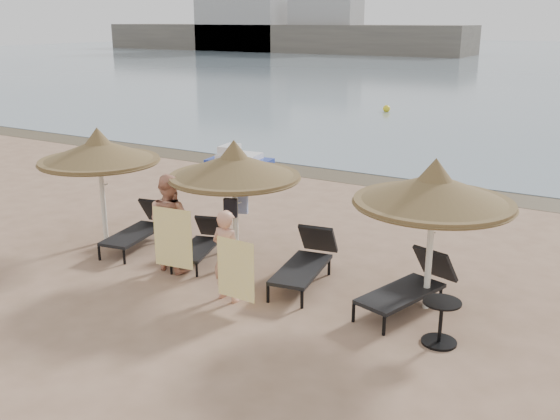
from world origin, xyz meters
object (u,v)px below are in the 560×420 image
(palapa_center, at_px, (234,167))
(lounger_near_right, at_px, (306,260))
(palapa_left, at_px, (99,152))
(lounger_far_left, at_px, (141,227))
(pedal_boat, at_px, (239,164))
(person_right, at_px, (227,248))
(person_left, at_px, (170,215))
(palapa_right, at_px, (434,190))
(side_table, at_px, (440,324))
(lounger_far_right, at_px, (411,285))
(lounger_near_left, at_px, (201,242))

(palapa_center, bearing_deg, lounger_near_right, 0.68)
(palapa_left, bearing_deg, palapa_center, 5.42)
(palapa_left, relative_size, lounger_far_left, 1.23)
(pedal_boat, bearing_deg, person_right, -63.04)
(lounger_far_left, height_order, person_left, person_left)
(palapa_right, height_order, side_table, palapa_right)
(lounger_far_right, xyz_separation_m, pedal_boat, (-7.95, 6.50, -0.08))
(palapa_center, height_order, palapa_right, palapa_right)
(palapa_left, bearing_deg, pedal_boat, 98.67)
(palapa_left, xyz_separation_m, person_right, (4.06, -1.08, -1.08))
(palapa_left, xyz_separation_m, palapa_right, (7.16, 0.37, 0.05))
(side_table, bearing_deg, person_right, -174.31)
(palapa_center, bearing_deg, palapa_left, -174.58)
(palapa_left, distance_m, person_right, 4.34)
(lounger_far_right, distance_m, side_table, 1.26)
(palapa_center, relative_size, lounger_near_left, 1.40)
(person_right, bearing_deg, person_left, -14.75)
(lounger_far_right, distance_m, pedal_boat, 10.27)
(lounger_far_right, height_order, side_table, lounger_far_right)
(lounger_far_left, bearing_deg, lounger_near_right, -8.16)
(palapa_left, distance_m, side_table, 7.94)
(lounger_near_left, bearing_deg, lounger_far_right, -16.74)
(pedal_boat, bearing_deg, palapa_left, -87.40)
(lounger_far_left, xyz_separation_m, lounger_near_right, (4.03, 0.10, 0.02))
(side_table, bearing_deg, lounger_far_right, 129.69)
(side_table, bearing_deg, person_left, 177.31)
(person_left, bearing_deg, pedal_boat, -60.56)
(lounger_near_left, height_order, lounger_near_right, lounger_near_right)
(side_table, height_order, person_right, person_right)
(palapa_right, xyz_separation_m, lounger_near_right, (-2.30, -0.04, -1.66))
(palapa_left, relative_size, lounger_near_right, 1.19)
(palapa_left, height_order, person_left, palapa_left)
(lounger_far_right, bearing_deg, palapa_left, -161.53)
(lounger_far_left, relative_size, lounger_near_right, 0.96)
(lounger_near_left, xyz_separation_m, lounger_near_right, (2.41, 0.07, 0.07))
(palapa_center, height_order, person_left, palapa_center)
(lounger_far_left, height_order, lounger_near_right, lounger_near_right)
(lounger_near_right, distance_m, person_left, 2.78)
(person_left, height_order, person_right, person_left)
(side_table, relative_size, pedal_boat, 0.34)
(palapa_center, xyz_separation_m, lounger_near_right, (1.58, 0.02, -1.61))
(palapa_left, height_order, lounger_far_left, palapa_left)
(palapa_left, height_order, lounger_far_right, palapa_left)
(person_right, bearing_deg, palapa_right, -150.37)
(lounger_near_left, bearing_deg, pedal_boat, 101.70)
(palapa_center, height_order, person_right, palapa_center)
(palapa_left, relative_size, lounger_far_right, 1.18)
(palapa_left, distance_m, lounger_far_right, 7.11)
(palapa_center, distance_m, lounger_near_left, 1.87)
(palapa_left, bearing_deg, lounger_near_left, 6.07)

